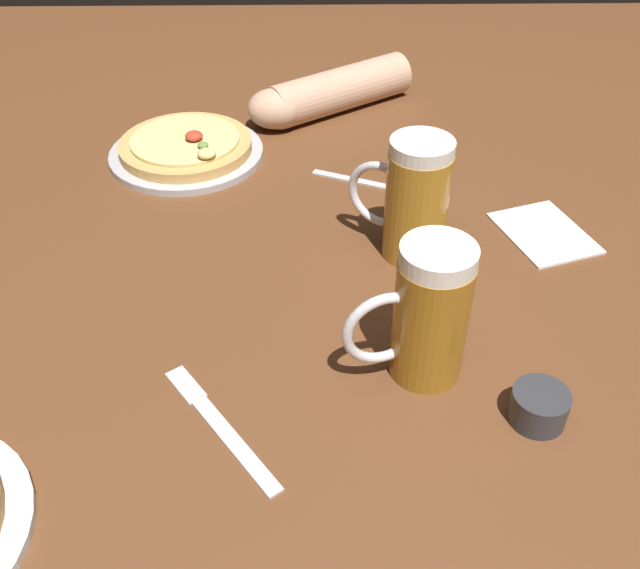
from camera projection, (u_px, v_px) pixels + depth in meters
name	position (u px, v px, depth m)	size (l,w,h in m)	color
ground_plane	(320.00, 305.00, 0.97)	(2.40, 2.40, 0.03)	brown
pizza_plate_far	(186.00, 148.00, 1.24)	(0.27, 0.27, 0.05)	#B2B2B7
beer_mug_dark	(427.00, 314.00, 0.80)	(0.15, 0.09, 0.18)	#9E6619
beer_mug_amber	(414.00, 200.00, 0.98)	(0.14, 0.11, 0.18)	#B27A23
ramekin_sauce	(539.00, 407.00, 0.78)	(0.06, 0.06, 0.04)	#333338
napkin_folded	(544.00, 232.00, 1.07)	(0.11, 0.15, 0.01)	white
fork_left	(375.00, 184.00, 1.18)	(0.20, 0.10, 0.01)	silver
knife_right	(220.00, 425.00, 0.78)	(0.15, 0.19, 0.01)	silver
diner_arm	(325.00, 94.00, 1.36)	(0.32, 0.24, 0.08)	tan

